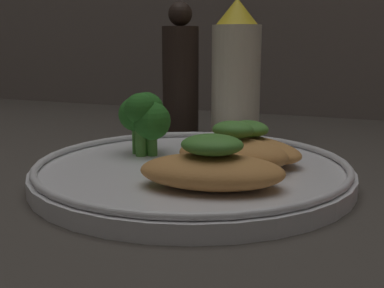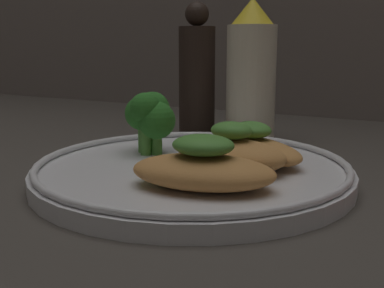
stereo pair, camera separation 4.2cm
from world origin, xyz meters
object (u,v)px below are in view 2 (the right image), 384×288
Objects in this scene: broccoli_bunch at (150,115)px; plate at (192,170)px; sauce_bottle at (251,75)px; pepper_grinder at (197,77)px.

plate is at bearing -22.42° from broccoli_bunch.
sauce_bottle reaches higher than pepper_grinder.
sauce_bottle is (4.18, 15.83, 3.07)cm from broccoli_bunch.
sauce_bottle is (-1.84, 18.31, 7.28)cm from plate.
broccoli_bunch is at bearing 157.58° from plate.
broccoli_bunch is 0.35× the size of sauce_bottle.
plate is 4.62× the size of broccoli_bunch.
pepper_grinder is at bearing 180.00° from sauce_bottle.
broccoli_bunch is at bearing -78.55° from pepper_grinder.
sauce_bottle is at bearing 75.19° from broccoli_bunch.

